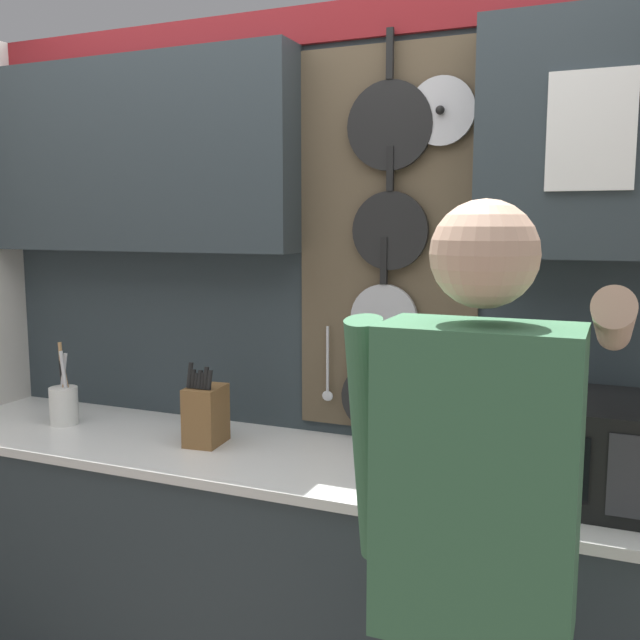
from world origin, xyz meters
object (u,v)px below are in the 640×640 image
(microwave, at_px, (559,445))
(utensil_crock, at_px, (64,402))
(knife_block, at_px, (206,414))
(person, at_px, (477,542))

(microwave, relative_size, utensil_crock, 1.74)
(microwave, distance_m, knife_block, 1.13)
(knife_block, xyz_separation_m, utensil_crock, (-0.62, 0.00, -0.02))
(microwave, bearing_deg, utensil_crock, 179.93)
(microwave, relative_size, knife_block, 1.88)
(knife_block, distance_m, utensil_crock, 0.62)
(utensil_crock, height_order, person, person)
(person, bearing_deg, utensil_crock, 158.85)
(microwave, xyz_separation_m, knife_block, (-1.13, 0.00, -0.03))
(knife_block, relative_size, utensil_crock, 0.93)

